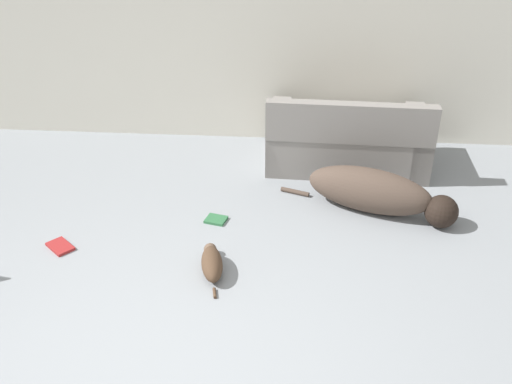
{
  "coord_description": "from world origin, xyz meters",
  "views": [
    {
      "loc": [
        0.86,
        -2.31,
        2.72
      ],
      "look_at": [
        0.55,
        1.63,
        0.49
      ],
      "focal_mm": 40.0,
      "sensor_mm": 36.0,
      "label": 1
    }
  ],
  "objects": [
    {
      "name": "book_red",
      "position": [
        -1.06,
        1.44,
        0.01
      ],
      "size": [
        0.28,
        0.27,
        0.02
      ],
      "rotation": [
        0.0,
        0.0,
        -0.73
      ],
      "color": "maroon",
      "rests_on": "ground_plane"
    },
    {
      "name": "dog",
      "position": [
        1.6,
        2.22,
        0.2
      ],
      "size": [
        1.6,
        0.78,
        0.41
      ],
      "rotation": [
        0.0,
        0.0,
        5.93
      ],
      "color": "#4C3D33",
      "rests_on": "ground_plane"
    },
    {
      "name": "couch",
      "position": [
        1.38,
        3.16,
        0.27
      ],
      "size": [
        1.66,
        0.95,
        0.81
      ],
      "rotation": [
        0.0,
        0.0,
        3.1
      ],
      "color": "gray",
      "rests_on": "ground_plane"
    },
    {
      "name": "book_green",
      "position": [
        0.17,
        1.95,
        0.01
      ],
      "size": [
        0.21,
        0.19,
        0.02
      ],
      "rotation": [
        0.0,
        0.0,
        -0.24
      ],
      "color": "#2D663D",
      "rests_on": "ground_plane"
    },
    {
      "name": "cat",
      "position": [
        0.24,
        1.22,
        0.08
      ],
      "size": [
        0.25,
        0.61,
        0.17
      ],
      "rotation": [
        0.0,
        0.0,
        1.78
      ],
      "color": "#473323",
      "rests_on": "ground_plane"
    },
    {
      "name": "wall_back",
      "position": [
        0.0,
        3.84,
        1.39
      ],
      "size": [
        7.9,
        0.06,
        2.77
      ],
      "color": "beige",
      "rests_on": "ground_plane"
    }
  ]
}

